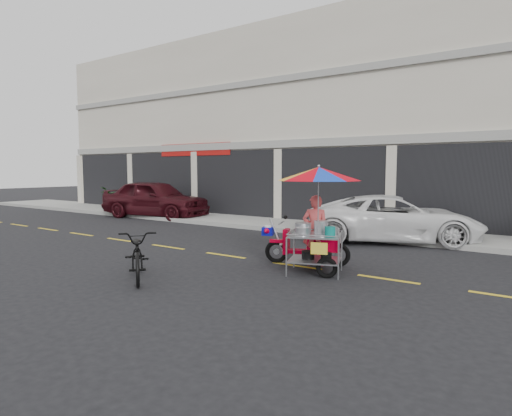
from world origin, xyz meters
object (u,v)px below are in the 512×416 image
Objects in this scene: near_bicycle at (138,254)px; food_vendor_rig at (316,204)px; maroon_sedan at (155,199)px; white_pickup at (393,219)px.

near_bicycle is 0.73× the size of food_vendor_rig.
food_vendor_rig is (10.20, -4.79, 0.56)m from maroon_sedan.
white_pickup is at bearing 18.27° from near_bicycle.
near_bicycle is (-2.71, -7.07, -0.19)m from white_pickup.
maroon_sedan is 10.47m from white_pickup.
near_bicycle is at bearing -152.47° from food_vendor_rig.
maroon_sedan is 11.28m from food_vendor_rig.
maroon_sedan is at bearing 135.47° from food_vendor_rig.
white_pickup is 7.58m from near_bicycle.
white_pickup is at bearing 67.31° from food_vendor_rig.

